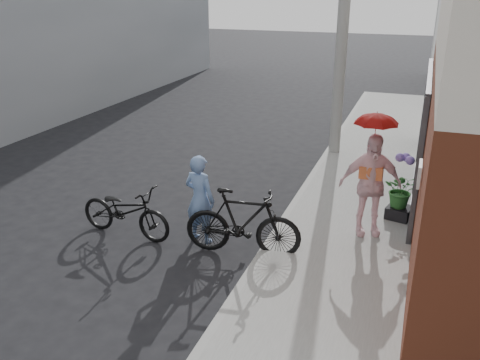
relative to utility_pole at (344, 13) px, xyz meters
The scene contains 11 objects.
ground 7.03m from the utility_pole, 100.39° to the right, with size 80.00×80.00×0.00m, color black.
sidewalk 5.37m from the utility_pole, 75.96° to the right, with size 2.20×24.00×0.12m, color gray.
curb 5.28m from the utility_pole, 92.29° to the right, with size 0.12×24.00×0.12m, color #9E9E99.
utility_pole is the anchor object (origin of this frame).
officer 6.18m from the utility_pole, 103.94° to the right, with size 0.57×0.37×1.56m, color #6684B6.
bike_left 6.94m from the utility_pole, 115.09° to the right, with size 0.62×1.79×0.94m, color black.
bike_right 6.33m from the utility_pole, 95.11° to the right, with size 0.54×1.90×1.14m, color black.
kimono_woman 5.18m from the utility_pole, 73.03° to the right, with size 1.05×0.44×1.78m, color #FDD4DA.
parasol 4.72m from the utility_pole, 73.03° to the right, with size 0.70×0.70×0.61m, color red.
planter 5.16m from the utility_pole, 62.70° to the right, with size 0.42×0.42×0.22m, color black.
potted_plant 4.89m from the utility_pole, 62.70° to the right, with size 0.60×0.52×0.66m, color #286428.
Camera 1 is at (3.07, -6.52, 4.19)m, focal length 38.00 mm.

